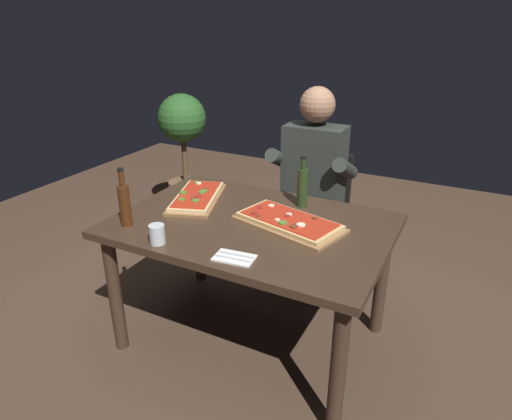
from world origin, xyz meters
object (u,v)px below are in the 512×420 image
Objects in this scene: pizza_rectangular_left at (197,197)px; potted_plant_corner at (184,148)px; dining_table at (252,239)px; seated_diner at (311,180)px; pizza_rectangular_front at (289,222)px; diner_chair at (315,210)px; wine_bottle_dark at (125,203)px; tumbler_near_camera at (157,235)px; oil_bottle_amber at (303,186)px.

potted_plant_corner is (-0.88, 1.09, -0.09)m from pizza_rectangular_left.
seated_diner reaches higher than dining_table.
pizza_rectangular_front is 0.70× the size of diner_chair.
diner_chair reaches higher than pizza_rectangular_left.
wine_bottle_dark is at bearing -153.32° from pizza_rectangular_front.
tumbler_near_camera is 0.11× the size of diner_chair.
oil_bottle_amber is at bearing 65.08° from dining_table.
diner_chair is 0.65× the size of seated_diner.
pizza_rectangular_left is at bearing 73.33° from wine_bottle_dark.
pizza_rectangular_left is at bearing 104.37° from tumbler_near_camera.
pizza_rectangular_left is 0.54m from tumbler_near_camera.
pizza_rectangular_left is 0.47m from wine_bottle_dark.
dining_table is 0.67m from wine_bottle_dark.
dining_table is 1.24× the size of potted_plant_corner.
seated_diner reaches higher than diner_chair.
potted_plant_corner reaches higher than pizza_rectangular_left.
diner_chair is (-0.14, 0.80, -0.27)m from pizza_rectangular_front.
tumbler_near_camera is 1.19m from seated_diner.
potted_plant_corner is at bearing 137.08° from dining_table.
potted_plant_corner reaches higher than oil_bottle_amber.
potted_plant_corner is (-1.30, 1.21, 0.02)m from dining_table.
seated_diner is (0.47, 0.62, -0.02)m from pizza_rectangular_left.
pizza_rectangular_front is (0.19, 0.05, 0.12)m from dining_table.
wine_bottle_dark is at bearing -106.67° from pizza_rectangular_left.
wine_bottle_dark is 0.23× the size of seated_diner.
pizza_rectangular_left is (-0.60, 0.07, -0.00)m from pizza_rectangular_front.
tumbler_near_camera reaches higher than dining_table.
seated_diner is at bearing -90.00° from diner_chair.
tumbler_near_camera is at bearing -120.85° from oil_bottle_amber.
oil_bottle_amber is 0.22× the size of seated_diner.
diner_chair is 1.40m from potted_plant_corner.
oil_bottle_amber is at bearing 97.78° from pizza_rectangular_front.
oil_bottle_amber reaches higher than pizza_rectangular_front.
wine_bottle_dark is 3.27× the size of tumbler_near_camera.
dining_table is 1.05× the size of seated_diner.
diner_chair is at bearing -14.64° from potted_plant_corner.
oil_bottle_amber is 0.85m from tumbler_near_camera.
wine_bottle_dark reaches higher than tumbler_near_camera.
potted_plant_corner is at bearing 165.36° from diner_chair.
pizza_rectangular_left reaches higher than dining_table.
dining_table is 0.51m from tumbler_near_camera.
pizza_rectangular_front is 2.11× the size of oil_bottle_amber.
tumbler_near_camera is 0.08× the size of potted_plant_corner.
seated_diner is at bearing 60.46° from wine_bottle_dark.
dining_table is 0.41m from oil_bottle_amber.
pizza_rectangular_front is 1.88m from potted_plant_corner.
tumbler_near_camera is (0.27, -0.09, -0.08)m from wine_bottle_dark.
tumbler_near_camera is at bearing -104.74° from diner_chair.
oil_bottle_amber is at bearing 19.47° from pizza_rectangular_left.
dining_table is 4.86× the size of oil_bottle_amber.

